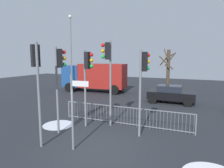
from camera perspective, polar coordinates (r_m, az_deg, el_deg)
The scene contains 13 objects.
ground_plane at distance 8.55m, azimuth -4.07°, elevation -18.46°, with size 60.00×60.00×0.00m, color #26282D.
traffic_light_mid_left at distance 8.60m, azimuth -21.29°, elevation 3.57°, with size 0.53×0.40×4.40m.
traffic_light_rear_right at distance 10.46m, azimuth -7.27°, elevation 3.78°, with size 0.57×0.33×4.18m.
traffic_light_foreground_right at distance 9.22m, azimuth 9.08°, elevation 3.05°, with size 0.45×0.48×4.14m.
traffic_light_mid_right at distance 9.87m, azimuth -15.19°, elevation 3.84°, with size 0.42×0.51×4.29m.
traffic_light_foreground_left at distance 10.47m, azimuth -1.20°, elevation 5.80°, with size 0.48×0.45×4.67m.
direction_sign_post at distance 8.02m, azimuth -11.21°, elevation -7.06°, with size 0.79×0.12×3.11m.
pedestrian_guard_railing at distance 11.01m, azimuth 3.56°, elevation -9.28°, with size 7.45×0.17×1.07m.
car_black_far at distance 17.05m, azimuth 16.83°, elevation -2.77°, with size 3.82×1.96×1.47m.
delivery_truck at distance 21.86m, azimuth -4.99°, elevation 2.34°, with size 7.23×3.26×3.10m.
street_lamp at distance 21.21m, azimuth -11.96°, elevation 10.50°, with size 0.36×0.36×8.14m.
bare_tree_left at distance 21.97m, azimuth 16.05°, elevation 4.21°, with size 1.65×1.88×4.73m.
snow_patch_kerb at distance 11.61m, azimuth -15.44°, elevation -11.47°, with size 1.71×1.71×0.01m, color silver.
Camera 1 is at (3.59, -6.78, 3.76)m, focal length 31.21 mm.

